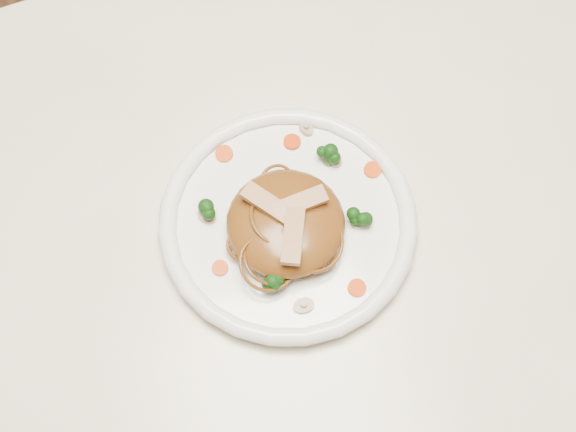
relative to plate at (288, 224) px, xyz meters
name	(u,v)px	position (x,y,z in m)	size (l,w,h in m)	color
ground	(284,357)	(0.01, 0.03, -0.76)	(4.00, 4.00, 0.00)	brown
table	(282,234)	(0.01, 0.03, -0.11)	(1.20, 0.80, 0.75)	white
plate	(288,224)	(0.00, 0.00, 0.00)	(0.29, 0.29, 0.02)	white
noodle_mound	(286,223)	(-0.01, -0.01, 0.03)	(0.13, 0.13, 0.04)	brown
chicken_a	(300,203)	(0.01, 0.00, 0.06)	(0.06, 0.02, 0.01)	tan
chicken_b	(268,204)	(-0.02, 0.01, 0.06)	(0.06, 0.02, 0.01)	tan
chicken_c	(293,236)	(-0.01, -0.04, 0.06)	(0.06, 0.02, 0.01)	tan
broccoli_0	(329,155)	(0.07, 0.05, 0.03)	(0.03, 0.03, 0.03)	#10420D
broccoli_1	(204,209)	(-0.08, 0.04, 0.02)	(0.03, 0.03, 0.03)	#10420D
broccoli_2	(273,282)	(-0.04, -0.07, 0.02)	(0.03, 0.03, 0.03)	#10420D
broccoli_3	(359,217)	(0.07, -0.03, 0.02)	(0.02, 0.02, 0.03)	#10420D
carrot_0	(292,142)	(0.04, 0.09, 0.01)	(0.02, 0.02, 0.01)	#DD4408
carrot_1	(220,268)	(-0.09, -0.02, 0.01)	(0.02, 0.02, 0.01)	#DD4408
carrot_2	(372,170)	(0.11, 0.02, 0.01)	(0.02, 0.02, 0.01)	#DD4408
carrot_3	(224,154)	(-0.04, 0.11, 0.01)	(0.02, 0.02, 0.01)	#DD4408
carrot_4	(357,288)	(0.04, -0.10, 0.01)	(0.02, 0.02, 0.01)	#DD4408
mushroom_0	(304,305)	(-0.02, -0.10, 0.01)	(0.02, 0.02, 0.01)	beige
mushroom_1	(335,159)	(0.08, 0.05, 0.01)	(0.02, 0.02, 0.01)	beige
mushroom_2	(207,216)	(-0.08, 0.04, 0.01)	(0.02, 0.02, 0.01)	beige
mushroom_3	(306,129)	(0.07, 0.10, 0.01)	(0.02, 0.02, 0.01)	beige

